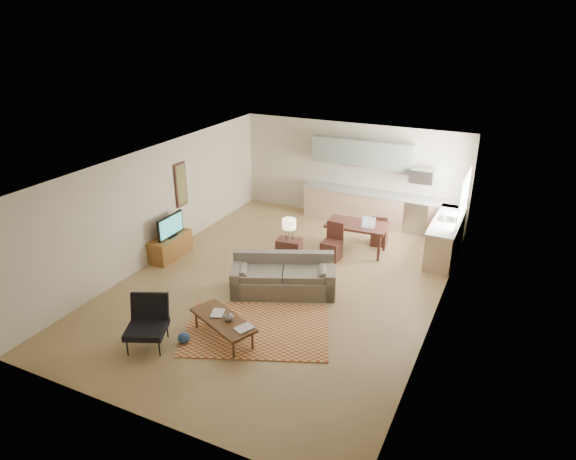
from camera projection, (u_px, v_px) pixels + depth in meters
The scene contains 25 objects.
room at pixel (282, 226), 10.70m from camera, with size 9.00×9.00×9.00m.
kitchen_counter_back at pixel (378, 209), 14.16m from camera, with size 4.26×0.64×0.92m, color tan, non-canonical shape.
kitchen_counter_right at pixel (445, 237), 12.38m from camera, with size 0.64×2.26×0.92m, color tan, non-canonical shape.
kitchen_range at pixel (418, 216), 13.73m from camera, with size 0.62×0.62×0.90m, color #A5A8AD.
kitchen_microwave at pixel (422, 176), 13.32m from camera, with size 0.62×0.40×0.35m, color #A5A8AD.
upper_cabinets at pixel (362, 153), 13.94m from camera, with size 2.80×0.34×0.70m, color gray.
window_right at pixel (464, 196), 11.83m from camera, with size 0.02×1.40×1.05m, color white.
wall_art_left at pixel (181, 185), 12.64m from camera, with size 0.06×0.42×1.10m, color olive, non-canonical shape.
triptych at pixel (349, 157), 14.29m from camera, with size 1.70×0.04×0.50m, color beige, non-canonical shape.
rug at pixel (257, 329), 9.56m from camera, with size 2.65×1.83×0.02m, color #9A401E.
sofa at pixel (283, 275), 10.74m from camera, with size 2.24×0.97×0.78m, color #6A6356, non-canonical shape.
coffee_table at pixel (223, 328), 9.24m from camera, with size 1.40×0.55×0.42m, color #482B16, non-canonical shape.
book_a at pixel (212, 313), 9.32m from camera, with size 0.31×0.35×0.03m, color maroon.
book_b at pixel (240, 325), 8.95m from camera, with size 0.34×0.39×0.02m, color navy.
vase at pixel (229, 316), 9.08m from camera, with size 0.22×0.22×0.18m, color black.
armchair at pixel (146, 325), 8.93m from camera, with size 0.78×0.78×0.89m, color black, non-canonical shape.
tv_credenza at pixel (171, 246), 12.34m from camera, with size 0.45×1.17×0.54m, color brown, non-canonical shape.
tv at pixel (170, 226), 12.11m from camera, with size 0.09×0.90×0.54m, color black, non-canonical shape.
console_table at pixel (289, 252), 11.91m from camera, with size 0.56×0.37×0.65m, color #3B1D18, non-canonical shape.
table_lamp at pixel (289, 229), 11.68m from camera, with size 0.32×0.32×0.52m, color beige, non-canonical shape.
dining_table at pixel (356, 238), 12.57m from camera, with size 1.46×0.84×0.74m, color #3B1D18, non-canonical shape.
dining_chair_near at pixel (332, 242), 12.15m from camera, with size 0.43×0.45×0.90m, color #3B1D18, non-canonical shape.
dining_chair_far at pixel (380, 230), 12.94m from camera, with size 0.39×0.41×0.82m, color #3B1D18, non-canonical shape.
laptop at pixel (368, 223), 12.18m from camera, with size 0.31×0.23×0.23m, color #A5A8AD, non-canonical shape.
soap_bottle at pixel (445, 212), 12.37m from camera, with size 0.09×0.09×0.19m, color beige.
Camera 1 is at (4.36, -8.86, 5.46)m, focal length 32.00 mm.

